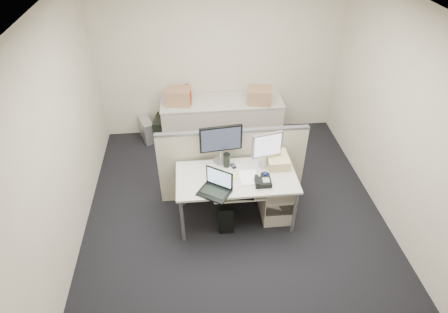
{
  "coord_description": "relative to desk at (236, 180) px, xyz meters",
  "views": [
    {
      "loc": [
        -0.51,
        -3.52,
        3.74
      ],
      "look_at": [
        -0.14,
        0.15,
        0.94
      ],
      "focal_mm": 30.0,
      "sensor_mm": 36.0,
      "label": 1
    }
  ],
  "objects": [
    {
      "name": "cardboard_box_left",
      "position": [
        -0.7,
        1.9,
        0.2
      ],
      "size": [
        0.42,
        0.34,
        0.29
      ],
      "primitive_type": "cube",
      "rotation": [
        0.0,
        0.0,
        -0.14
      ],
      "color": "#A67F58",
      "rests_on": "back_counter"
    },
    {
      "name": "paper_stack",
      "position": [
        0.15,
        -0.04,
        0.07
      ],
      "size": [
        0.24,
        0.3,
        0.01
      ],
      "primitive_type": "cube",
      "rotation": [
        0.0,
        0.0,
        0.07
      ],
      "color": "white",
      "rests_on": "desk"
    },
    {
      "name": "drawer_pedestal",
      "position": [
        0.55,
        0.05,
        -0.34
      ],
      "size": [
        0.4,
        0.55,
        0.65
      ],
      "primitive_type": "cube",
      "color": "#A99F91",
      "rests_on": "floor"
    },
    {
      "name": "trackball",
      "position": [
        0.35,
        -0.05,
        0.09
      ],
      "size": [
        0.12,
        0.12,
        0.04
      ],
      "primitive_type": "cylinder",
      "rotation": [
        0.0,
        0.0,
        0.07
      ],
      "color": "black",
      "rests_on": "desk"
    },
    {
      "name": "pc_tower_desk",
      "position": [
        -0.15,
        -0.05,
        -0.46
      ],
      "size": [
        0.18,
        0.45,
        0.42
      ],
      "primitive_type": "cube",
      "rotation": [
        0.0,
        0.0,
        0.0
      ],
      "color": "black",
      "rests_on": "floor"
    },
    {
      "name": "wall_left",
      "position": [
        -2.0,
        0.0,
        0.69
      ],
      "size": [
        0.02,
        4.5,
        2.7
      ],
      "primitive_type": "cube",
      "color": "beige",
      "rests_on": "ground"
    },
    {
      "name": "pc_tower_spare_dark",
      "position": [
        -1.05,
        2.03,
        -0.46
      ],
      "size": [
        0.25,
        0.47,
        0.41
      ],
      "primitive_type": "cube",
      "rotation": [
        0.0,
        0.0,
        -0.18
      ],
      "color": "black",
      "rests_on": "floor"
    },
    {
      "name": "monitor_small",
      "position": [
        0.4,
        0.18,
        0.31
      ],
      "size": [
        0.43,
        0.28,
        0.49
      ],
      "primitive_type": "cube",
      "rotation": [
        0.0,
        0.0,
        0.22
      ],
      "color": "#B7B7BC",
      "rests_on": "desk"
    },
    {
      "name": "ceiling",
      "position": [
        0.0,
        0.0,
        2.04
      ],
      "size": [
        4.0,
        4.5,
        0.01
      ],
      "primitive_type": "cube",
      "color": "white",
      "rests_on": "ground"
    },
    {
      "name": "cubicle_partition",
      "position": [
        0.0,
        0.45,
        -0.11
      ],
      "size": [
        2.0,
        0.06,
        1.1
      ],
      "primitive_type": "cube",
      "color": "beige",
      "rests_on": "floor"
    },
    {
      "name": "back_counter",
      "position": [
        0.0,
        1.93,
        -0.3
      ],
      "size": [
        2.0,
        0.6,
        0.72
      ],
      "primitive_type": "cube",
      "color": "#A99F91",
      "rests_on": "floor"
    },
    {
      "name": "red_binder",
      "position": [
        -0.55,
        1.97,
        0.19
      ],
      "size": [
        0.1,
        0.29,
        0.27
      ],
      "primitive_type": "cube",
      "rotation": [
        0.0,
        0.0,
        0.11
      ],
      "color": "#991703",
      "rests_on": "back_counter"
    },
    {
      "name": "desk_phone",
      "position": [
        0.3,
        -0.18,
        0.1
      ],
      "size": [
        0.2,
        0.16,
        0.06
      ],
      "primitive_type": "cube",
      "rotation": [
        0.0,
        0.0,
        -0.02
      ],
      "color": "black",
      "rests_on": "desk"
    },
    {
      "name": "sticky_pad",
      "position": [
        -0.05,
        0.0,
        0.07
      ],
      "size": [
        0.09,
        0.09,
        0.01
      ],
      "primitive_type": "cube",
      "rotation": [
        0.0,
        0.0,
        0.06
      ],
      "color": "#E3EA4A",
      "rests_on": "desk"
    },
    {
      "name": "pc_tower_spare_silver",
      "position": [
        -1.3,
        2.03,
        -0.47
      ],
      "size": [
        0.29,
        0.44,
        0.38
      ],
      "primitive_type": "cube",
      "rotation": [
        0.0,
        0.0,
        0.34
      ],
      "color": "#B7B7BC",
      "rests_on": "floor"
    },
    {
      "name": "laptop",
      "position": [
        -0.3,
        -0.28,
        0.2
      ],
      "size": [
        0.44,
        0.42,
        0.27
      ],
      "primitive_type": "cube",
      "rotation": [
        0.0,
        0.0,
        -0.59
      ],
      "color": "black",
      "rests_on": "desk"
    },
    {
      "name": "banana",
      "position": [
        0.28,
        -0.15,
        0.08
      ],
      "size": [
        0.17,
        0.12,
        0.04
      ],
      "primitive_type": "ellipsoid",
      "rotation": [
        0.0,
        0.0,
        0.47
      ],
      "color": "yellow",
      "rests_on": "desk"
    },
    {
      "name": "monitor_main",
      "position": [
        -0.16,
        0.32,
        0.34
      ],
      "size": [
        0.56,
        0.26,
        0.54
      ],
      "primitive_type": "cube",
      "rotation": [
        0.0,
        0.0,
        0.1
      ],
      "color": "black",
      "rests_on": "desk"
    },
    {
      "name": "desk",
      "position": [
        0.0,
        0.0,
        0.0
      ],
      "size": [
        1.5,
        0.75,
        0.73
      ],
      "color": "#B4AFA7",
      "rests_on": "floor"
    },
    {
      "name": "travel_mug",
      "position": [
        -0.1,
        0.22,
        0.16
      ],
      "size": [
        0.11,
        0.11,
        0.18
      ],
      "primitive_type": "cylinder",
      "rotation": [
        0.0,
        0.0,
        -0.3
      ],
      "color": "black",
      "rests_on": "desk"
    },
    {
      "name": "floor",
      "position": [
        0.0,
        0.0,
        -0.67
      ],
      "size": [
        4.0,
        4.5,
        0.01
      ],
      "primitive_type": "cube",
      "color": "black",
      "rests_on": "ground"
    },
    {
      "name": "wall_right",
      "position": [
        2.0,
        0.0,
        0.69
      ],
      "size": [
        0.02,
        4.5,
        2.7
      ],
      "primitive_type": "cube",
      "color": "beige",
      "rests_on": "ground"
    },
    {
      "name": "cardboard_box_right",
      "position": [
        0.6,
        1.81,
        0.2
      ],
      "size": [
        0.44,
        0.38,
        0.28
      ],
      "primitive_type": "cube",
      "rotation": [
        0.0,
        0.0,
        -0.21
      ],
      "color": "#A67F58",
      "rests_on": "back_counter"
    },
    {
      "name": "manila_folders",
      "position": [
        0.56,
        0.2,
        0.13
      ],
      "size": [
        0.27,
        0.35,
        0.13
      ],
      "primitive_type": "cube",
      "rotation": [
        0.0,
        0.0,
        0.0
      ],
      "color": "tan",
      "rests_on": "desk"
    },
    {
      "name": "keyboard",
      "position": [
        -0.05,
        -0.22,
        -0.02
      ],
      "size": [
        0.51,
        0.26,
        0.03
      ],
      "primitive_type": "cube",
      "rotation": [
        0.0,
        0.0,
        -0.19
      ],
      "color": "black",
      "rests_on": "keyboard_tray"
    },
    {
      "name": "keyboard_tray",
      "position": [
        0.0,
        -0.18,
        -0.04
      ],
      "size": [
        0.62,
        0.32,
        0.02
      ],
      "primitive_type": "cube",
      "color": "#B4AFA7",
      "rests_on": "desk"
    },
    {
      "name": "cellphone",
      "position": [
        -0.01,
        0.2,
        0.07
      ],
      "size": [
        0.07,
        0.11,
        0.01
      ],
      "primitive_type": "cube",
      "rotation": [
        0.0,
        0.0,
        0.25
      ],
      "color": "black",
      "rests_on": "desk"
    },
    {
      "name": "wall_back",
      "position": [
        0.0,
        2.25,
        0.69
      ],
      "size": [
        4.0,
        0.02,
        2.7
      ],
      "primitive_type": "cube",
      "color": "beige",
      "rests_on": "ground"
    }
  ]
}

